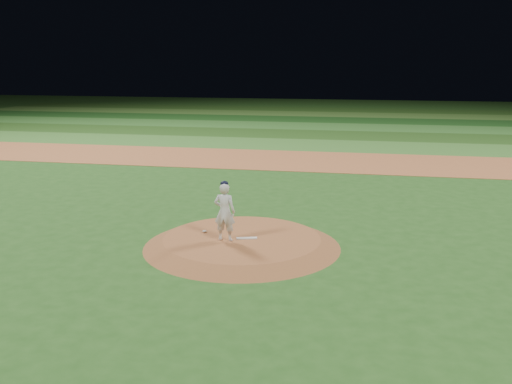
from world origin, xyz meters
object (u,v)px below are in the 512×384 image
pitching_rubber (247,238)px  pitcher_on_mound (225,211)px  pitchers_mound (242,242)px  rosin_bag (205,231)px

pitching_rubber → pitcher_on_mound: bearing=-171.0°
pitchers_mound → pitcher_on_mound: pitcher_on_mound is taller
rosin_bag → pitcher_on_mound: size_ratio=0.07×
pitcher_on_mound → pitchers_mound: bearing=39.2°
pitchers_mound → rosin_bag: 1.20m
pitchers_mound → rosin_bag: rosin_bag is taller
pitcher_on_mound → rosin_bag: bearing=142.3°
pitchers_mound → rosin_bag: (-1.16, 0.26, 0.16)m
pitchers_mound → pitching_rubber: pitching_rubber is taller
pitching_rubber → rosin_bag: (-1.31, 0.33, 0.02)m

